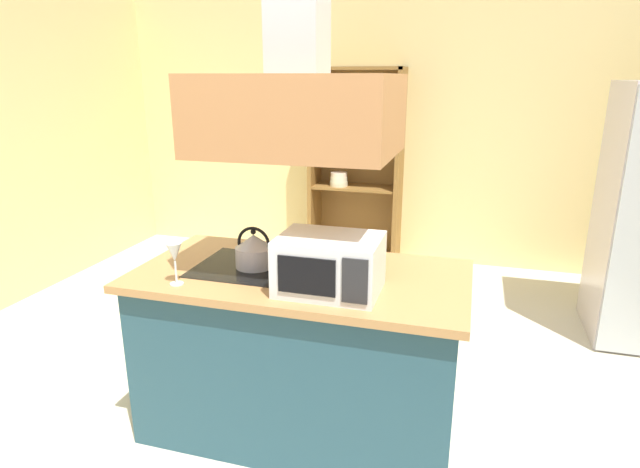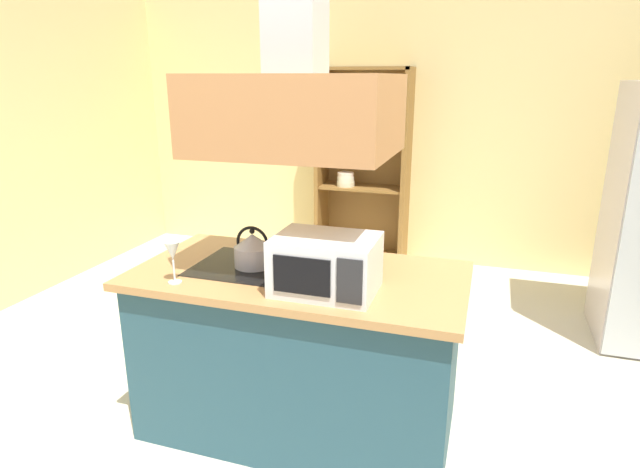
# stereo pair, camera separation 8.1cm
# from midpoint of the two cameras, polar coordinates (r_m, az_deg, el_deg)

# --- Properties ---
(ground_plane) EXTENTS (7.80, 7.80, 0.00)m
(ground_plane) POSITION_cam_midpoint_polar(r_m,az_deg,el_deg) (3.09, 0.53, -20.02)
(ground_plane) COLOR beige
(wall_back) EXTENTS (6.00, 0.12, 2.70)m
(wall_back) POSITION_cam_midpoint_polar(r_m,az_deg,el_deg) (5.43, 10.31, 11.21)
(wall_back) COLOR #E8CE86
(wall_back) RESTS_ON ground
(kitchen_island) EXTENTS (1.67, 0.87, 0.90)m
(kitchen_island) POSITION_cam_midpoint_polar(r_m,az_deg,el_deg) (2.85, -1.40, -12.56)
(kitchen_island) COLOR #244856
(kitchen_island) RESTS_ON ground
(range_hood) EXTENTS (0.90, 0.70, 1.20)m
(range_hood) POSITION_cam_midpoint_polar(r_m,az_deg,el_deg) (2.49, -1.62, 15.29)
(range_hood) COLOR #B87A48
(dish_cabinet) EXTENTS (0.90, 0.40, 1.94)m
(dish_cabinet) POSITION_cam_midpoint_polar(r_m,az_deg,el_deg) (5.36, 5.15, 6.12)
(dish_cabinet) COLOR brown
(dish_cabinet) RESTS_ON ground
(kettle) EXTENTS (0.19, 0.19, 0.22)m
(kettle) POSITION_cam_midpoint_polar(r_m,az_deg,el_deg) (2.72, -6.47, -1.73)
(kettle) COLOR #B7B1B9
(kettle) RESTS_ON kitchen_island
(cutting_board) EXTENTS (0.34, 0.24, 0.02)m
(cutting_board) POSITION_cam_midpoint_polar(r_m,az_deg,el_deg) (2.80, 3.01, -2.89)
(cutting_board) COLOR #AA7E54
(cutting_board) RESTS_ON kitchen_island
(microwave) EXTENTS (0.46, 0.35, 0.26)m
(microwave) POSITION_cam_midpoint_polar(r_m,az_deg,el_deg) (2.38, 1.62, -3.31)
(microwave) COLOR silver
(microwave) RESTS_ON kitchen_island
(wine_glass_on_counter) EXTENTS (0.08, 0.08, 0.21)m
(wine_glass_on_counter) POSITION_cam_midpoint_polar(r_m,az_deg,el_deg) (2.55, -14.85, -1.98)
(wine_glass_on_counter) COLOR silver
(wine_glass_on_counter) RESTS_ON kitchen_island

